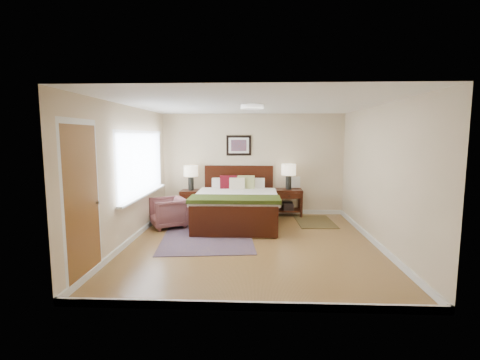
# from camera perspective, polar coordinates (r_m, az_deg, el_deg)

# --- Properties ---
(floor) EXTENTS (5.00, 5.00, 0.00)m
(floor) POSITION_cam_1_polar(r_m,az_deg,el_deg) (6.49, 1.89, -10.29)
(floor) COLOR olive
(floor) RESTS_ON ground
(back_wall) EXTENTS (4.50, 0.04, 2.50)m
(back_wall) POSITION_cam_1_polar(r_m,az_deg,el_deg) (8.71, 2.11, 2.60)
(back_wall) COLOR beige
(back_wall) RESTS_ON ground
(front_wall) EXTENTS (4.50, 0.04, 2.50)m
(front_wall) POSITION_cam_1_polar(r_m,az_deg,el_deg) (3.75, 1.54, -3.55)
(front_wall) COLOR beige
(front_wall) RESTS_ON ground
(left_wall) EXTENTS (0.04, 5.00, 2.50)m
(left_wall) POSITION_cam_1_polar(r_m,az_deg,el_deg) (6.64, -17.87, 0.81)
(left_wall) COLOR beige
(left_wall) RESTS_ON ground
(right_wall) EXTENTS (0.04, 5.00, 2.50)m
(right_wall) POSITION_cam_1_polar(r_m,az_deg,el_deg) (6.60, 21.88, 0.60)
(right_wall) COLOR beige
(right_wall) RESTS_ON ground
(ceiling) EXTENTS (4.50, 5.00, 0.02)m
(ceiling) POSITION_cam_1_polar(r_m,az_deg,el_deg) (6.21, 1.99, 12.29)
(ceiling) COLOR white
(ceiling) RESTS_ON back_wall
(window) EXTENTS (0.11, 2.72, 1.32)m
(window) POSITION_cam_1_polar(r_m,az_deg,el_deg) (7.27, -15.60, 2.42)
(window) COLOR silver
(window) RESTS_ON left_wall
(door) EXTENTS (0.06, 1.00, 2.18)m
(door) POSITION_cam_1_polar(r_m,az_deg,el_deg) (5.07, -24.45, -3.43)
(door) COLOR silver
(door) RESTS_ON ground
(ceil_fixture) EXTENTS (0.44, 0.44, 0.08)m
(ceil_fixture) POSITION_cam_1_polar(r_m,az_deg,el_deg) (6.21, 1.99, 11.97)
(ceil_fixture) COLOR white
(ceil_fixture) RESTS_ON ceiling
(bed) EXTENTS (1.83, 2.23, 1.20)m
(bed) POSITION_cam_1_polar(r_m,az_deg,el_deg) (7.73, -0.58, -3.21)
(bed) COLOR #341407
(bed) RESTS_ON ground
(wall_art) EXTENTS (0.62, 0.05, 0.50)m
(wall_art) POSITION_cam_1_polar(r_m,az_deg,el_deg) (8.67, -0.20, 5.69)
(wall_art) COLOR black
(wall_art) RESTS_ON back_wall
(nightstand_left) EXTENTS (0.52, 0.46, 0.61)m
(nightstand_left) POSITION_cam_1_polar(r_m,az_deg,el_deg) (8.71, -8.03, -2.51)
(nightstand_left) COLOR #341407
(nightstand_left) RESTS_ON ground
(nightstand_right) EXTENTS (0.66, 0.50, 0.66)m
(nightstand_right) POSITION_cam_1_polar(r_m,az_deg,el_deg) (8.62, 7.91, -3.25)
(nightstand_right) COLOR #341407
(nightstand_right) RESTS_ON ground
(lamp_left) EXTENTS (0.35, 0.35, 0.61)m
(lamp_left) POSITION_cam_1_polar(r_m,az_deg,el_deg) (8.65, -8.07, 1.13)
(lamp_left) COLOR black
(lamp_left) RESTS_ON nightstand_left
(lamp_right) EXTENTS (0.35, 0.35, 0.61)m
(lamp_right) POSITION_cam_1_polar(r_m,az_deg,el_deg) (8.54, 7.99, 1.36)
(lamp_right) COLOR black
(lamp_right) RESTS_ON nightstand_right
(armchair) EXTENTS (0.94, 0.93, 0.64)m
(armchair) POSITION_cam_1_polar(r_m,az_deg,el_deg) (7.63, -11.70, -5.27)
(armchair) COLOR brown
(armchair) RESTS_ON ground
(rug_persian) EXTENTS (1.95, 2.57, 0.01)m
(rug_persian) POSITION_cam_1_polar(r_m,az_deg,el_deg) (6.97, -5.33, -9.01)
(rug_persian) COLOR #0D0E44
(rug_persian) RESTS_ON ground
(rug_navy) EXTENTS (0.86, 1.25, 0.01)m
(rug_navy) POSITION_cam_1_polar(r_m,az_deg,el_deg) (8.18, 12.17, -6.71)
(rug_navy) COLOR black
(rug_navy) RESTS_ON ground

